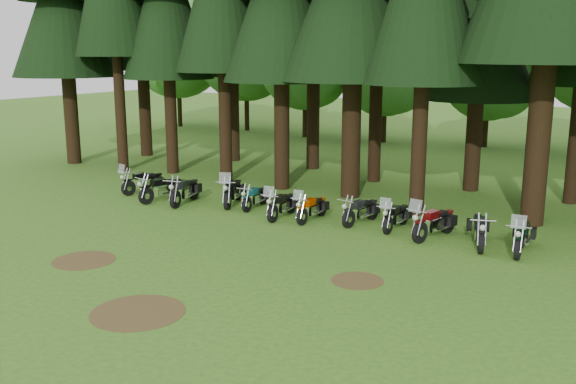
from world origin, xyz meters
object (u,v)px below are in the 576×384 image
object	(u,v)px
motorcycle_6	(312,209)
motorcycle_8	(396,217)
motorcycle_1	(162,190)
motorcycle_2	(185,192)
motorcycle_11	(522,238)
motorcycle_9	(434,223)
motorcycle_10	(479,231)
motorcycle_0	(143,182)
motorcycle_7	(361,212)
motorcycle_4	(255,198)
motorcycle_5	(282,206)
motorcycle_3	(233,192)

from	to	relation	value
motorcycle_6	motorcycle_8	xyz separation A→B (m)	(2.99, 0.43, -0.00)
motorcycle_1	motorcycle_8	world-z (taller)	motorcycle_8
motorcycle_2	motorcycle_11	xyz separation A→B (m)	(12.73, 0.21, -0.01)
motorcycle_9	motorcycle_10	xyz separation A→B (m)	(1.47, -0.10, -0.02)
motorcycle_0	motorcycle_7	xyz separation A→B (m)	(10.02, 0.16, -0.03)
motorcycle_0	motorcycle_4	size ratio (longest dim) A/B	1.11
motorcycle_5	motorcycle_10	xyz separation A→B (m)	(7.01, 0.19, 0.02)
motorcycle_1	motorcycle_5	bearing A→B (deg)	12.07
motorcycle_1	motorcycle_7	world-z (taller)	motorcycle_1
motorcycle_2	motorcycle_3	size ratio (longest dim) A/B	1.00
motorcycle_4	motorcycle_5	distance (m)	1.79
motorcycle_10	motorcycle_0	bearing A→B (deg)	160.36
motorcycle_1	motorcycle_9	distance (m)	11.08
motorcycle_0	motorcycle_4	distance (m)	5.60
motorcycle_1	motorcycle_5	xyz separation A→B (m)	(5.53, 0.18, -0.01)
motorcycle_6	motorcycle_8	bearing A→B (deg)	9.22
motorcycle_2	motorcycle_6	bearing A→B (deg)	-10.35
motorcycle_1	motorcycle_9	bearing A→B (deg)	12.65
motorcycle_2	motorcycle_11	distance (m)	12.73
motorcycle_0	motorcycle_1	world-z (taller)	motorcycle_0
motorcycle_0	motorcycle_9	xyz separation A→B (m)	(12.78, -0.26, 0.03)
motorcycle_3	motorcycle_4	world-z (taller)	motorcycle_3
motorcycle_2	motorcycle_8	bearing A→B (deg)	-8.45
motorcycle_2	motorcycle_7	world-z (taller)	motorcycle_2
motorcycle_3	motorcycle_10	size ratio (longest dim) A/B	1.05
motorcycle_4	motorcycle_7	bearing A→B (deg)	-5.63
motorcycle_1	motorcycle_5	size ratio (longest dim) A/B	1.03
motorcycle_10	motorcycle_1	bearing A→B (deg)	163.50
motorcycle_7	motorcycle_10	size ratio (longest dim) A/B	0.94
motorcycle_2	motorcycle_6	distance (m)	5.56
motorcycle_4	motorcycle_9	world-z (taller)	motorcycle_9
motorcycle_1	motorcycle_5	world-z (taller)	motorcycle_5
motorcycle_4	motorcycle_11	xyz separation A→B (m)	(9.92, -0.59, 0.06)
motorcycle_0	motorcycle_9	size ratio (longest dim) A/B	0.95
motorcycle_1	motorcycle_8	size ratio (longest dim) A/B	1.09
motorcycle_0	motorcycle_6	size ratio (longest dim) A/B	1.07
motorcycle_6	motorcycle_9	world-z (taller)	motorcycle_9
motorcycle_5	motorcycle_6	world-z (taller)	motorcycle_5
motorcycle_0	motorcycle_5	size ratio (longest dim) A/B	1.01
motorcycle_6	motorcycle_10	distance (m)	5.90
motorcycle_9	motorcycle_11	distance (m)	2.75
motorcycle_2	motorcycle_4	world-z (taller)	motorcycle_2
motorcycle_0	motorcycle_6	xyz separation A→B (m)	(8.35, -0.35, -0.03)
motorcycle_3	motorcycle_8	size ratio (longest dim) A/B	1.14
motorcycle_4	motorcycle_9	bearing A→B (deg)	-8.98
motorcycle_1	motorcycle_4	distance (m)	4.00
motorcycle_5	motorcycle_11	world-z (taller)	motorcycle_11
motorcycle_3	motorcycle_6	distance (m)	3.86
motorcycle_0	motorcycle_10	distance (m)	14.25
motorcycle_1	motorcycle_10	world-z (taller)	motorcycle_10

